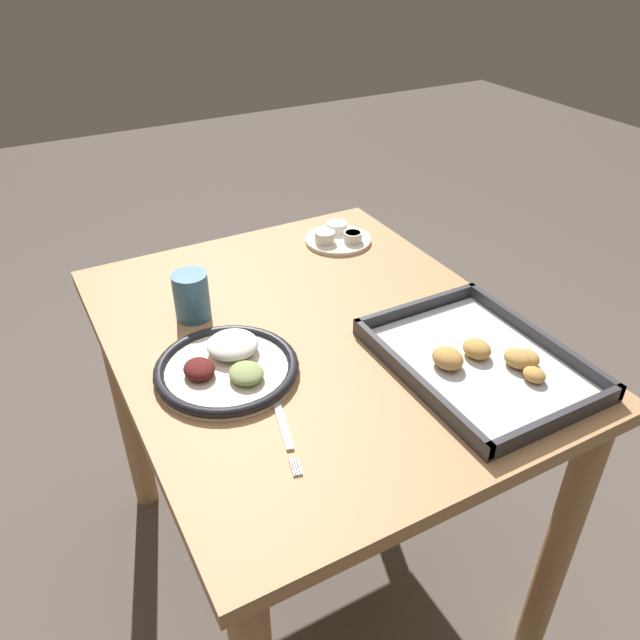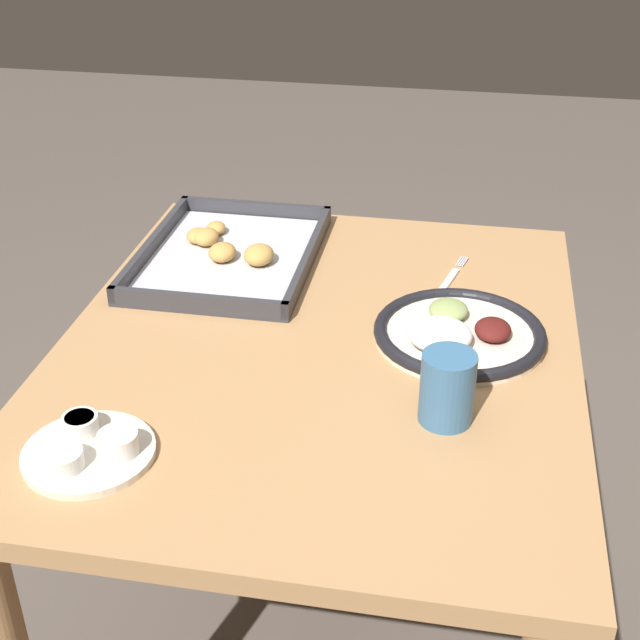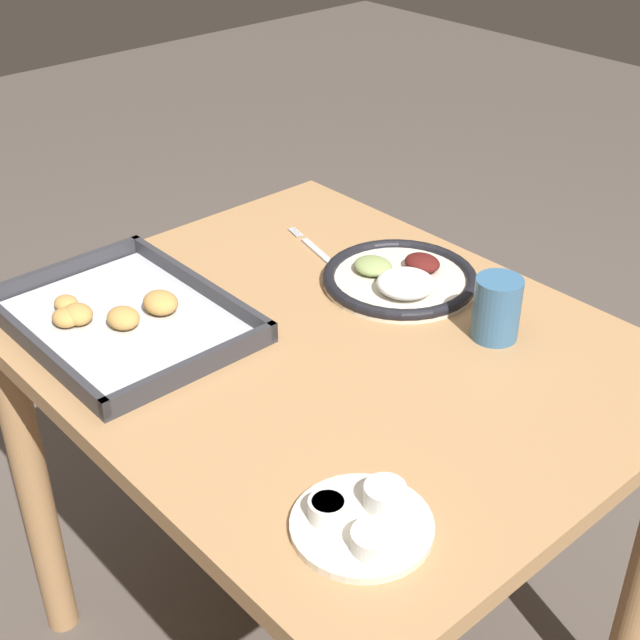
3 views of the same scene
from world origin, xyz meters
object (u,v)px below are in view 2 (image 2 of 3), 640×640
dinner_plate (458,332)px  drinking_cup (447,388)px  saucer_plate (89,448)px  baking_tray (229,254)px  fork (445,285)px

dinner_plate → drinking_cup: (-0.20, 0.01, 0.04)m
drinking_cup → dinner_plate: bearing=-1.9°
saucer_plate → baking_tray: (0.56, -0.02, -0.00)m
fork → saucer_plate: 0.66m
baking_tray → fork: bearing=-94.8°
dinner_plate → drinking_cup: drinking_cup is taller
fork → dinner_plate: bearing=-156.7°
saucer_plate → drinking_cup: bearing=-69.8°
dinner_plate → drinking_cup: 0.20m
dinner_plate → saucer_plate: (-0.36, 0.43, 0.00)m
fork → drinking_cup: drinking_cup is taller
saucer_plate → dinner_plate: bearing=-50.3°
fork → drinking_cup: 0.37m
saucer_plate → baking_tray: baking_tray is taller
dinner_plate → baking_tray: bearing=63.9°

